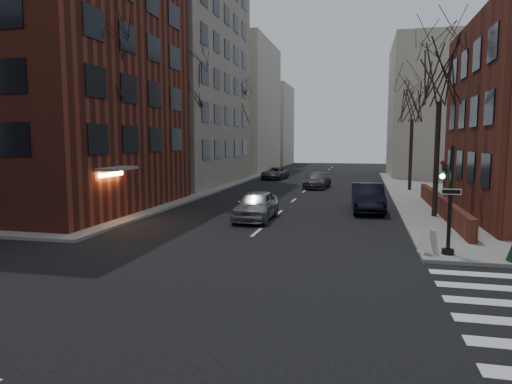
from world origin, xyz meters
TOP-DOWN VIEW (x-y plane):
  - ground at (0.00, 0.00)m, footprint 160.00×160.00m
  - sidewalk_far_left at (-29.00, 30.00)m, footprint 44.00×44.00m
  - building_left_brick at (-15.50, 16.50)m, footprint 15.00×15.00m
  - building_left_tan at (-17.00, 34.00)m, footprint 18.00×18.00m
  - low_wall_right at (9.30, 19.00)m, footprint 0.35×16.00m
  - building_distant_la at (-15.00, 55.00)m, footprint 14.00×16.00m
  - building_distant_ra at (15.00, 50.00)m, footprint 14.00×14.00m
  - building_distant_lb at (-13.00, 72.00)m, footprint 10.00×12.00m
  - traffic_signal at (7.94, 8.99)m, footprint 0.76×0.44m
  - tree_left_a at (-8.80, 14.00)m, footprint 4.18×4.18m
  - tree_left_b at (-8.80, 26.00)m, footprint 4.40×4.40m
  - tree_left_c at (-8.80, 40.00)m, footprint 3.96×3.96m
  - tree_right_a at (8.80, 18.00)m, footprint 3.96×3.96m
  - tree_right_b at (8.80, 32.00)m, footprint 3.74×3.74m
  - streetlamp_near at (-8.20, 22.00)m, footprint 0.36×0.36m
  - streetlamp_far at (-8.20, 42.00)m, footprint 0.36×0.36m
  - parked_sedan at (5.19, 19.73)m, footprint 2.10×5.32m
  - car_lane_silver at (-0.80, 15.39)m, footprint 1.93×4.73m
  - car_lane_gray at (0.84, 33.01)m, footprint 2.44×5.02m
  - car_lane_far at (-4.77, 41.57)m, footprint 2.61×5.02m
  - sandwich_board at (7.30, 8.87)m, footprint 0.57×0.68m

SIDE VIEW (x-z plane):
  - ground at x=0.00m, z-range 0.00..0.00m
  - sidewalk_far_left at x=-29.00m, z-range 0.00..0.15m
  - sandwich_board at x=7.30m, z-range 0.15..1.09m
  - low_wall_right at x=9.30m, z-range 0.15..1.15m
  - car_lane_far at x=-4.77m, z-range 0.00..1.35m
  - car_lane_gray at x=0.84m, z-range 0.00..1.41m
  - car_lane_silver at x=-0.80m, z-range 0.00..1.61m
  - parked_sedan at x=5.19m, z-range 0.00..1.72m
  - traffic_signal at x=7.94m, z-range -0.09..3.91m
  - streetlamp_near at x=-8.20m, z-range 1.10..7.38m
  - streetlamp_far at x=-8.20m, z-range 1.10..7.38m
  - building_distant_lb at x=-13.00m, z-range 0.00..14.00m
  - tree_right_b at x=8.80m, z-range 3.00..12.18m
  - building_distant_ra at x=15.00m, z-range 0.00..16.00m
  - tree_left_c at x=-8.80m, z-range 3.17..12.89m
  - tree_right_a at x=8.80m, z-range 3.17..12.89m
  - tree_left_a at x=-8.80m, z-range 3.34..13.60m
  - tree_left_b at x=-8.80m, z-range 3.51..14.31m
  - building_left_brick at x=-15.50m, z-range 0.00..18.00m
  - building_distant_la at x=-15.00m, z-range 0.00..18.00m
  - building_left_tan at x=-17.00m, z-range 0.00..28.00m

